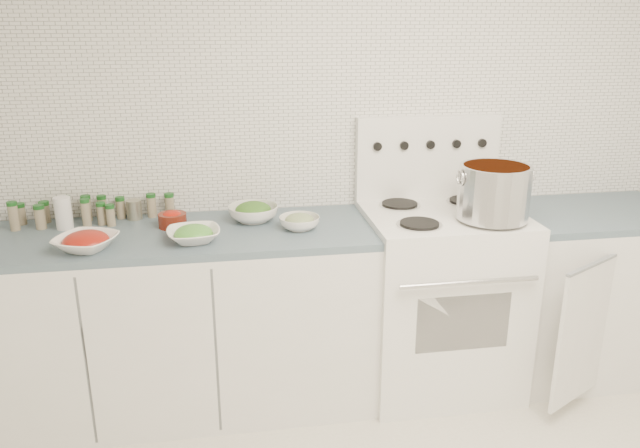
{
  "coord_description": "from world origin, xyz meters",
  "views": [
    {
      "loc": [
        -0.59,
        -1.59,
        1.84
      ],
      "look_at": [
        -0.14,
        1.14,
        0.92
      ],
      "focal_mm": 35.0,
      "sensor_mm": 36.0,
      "label": 1
    }
  ],
  "objects": [
    {
      "name": "bowl_pepper",
      "position": [
        -0.82,
        1.27,
        0.94
      ],
      "size": [
        0.13,
        0.13,
        0.08
      ],
      "color": "#5C1B0F",
      "rests_on": "counter_left"
    },
    {
      "name": "bowl_broccoli",
      "position": [
        -0.44,
        1.31,
        0.94
      ],
      "size": [
        0.25,
        0.25,
        0.1
      ],
      "color": "white",
      "rests_on": "counter_left"
    },
    {
      "name": "salt_canister",
      "position": [
        -1.32,
        1.33,
        0.98
      ],
      "size": [
        0.08,
        0.08,
        0.15
      ],
      "primitive_type": "cylinder",
      "rotation": [
        0.0,
        0.0,
        -0.04
      ],
      "color": "white",
      "rests_on": "counter_left"
    },
    {
      "name": "tin_can",
      "position": [
        -1.02,
        1.43,
        0.95
      ],
      "size": [
        0.09,
        0.09,
        0.1
      ],
      "primitive_type": "cylinder",
      "rotation": [
        0.0,
        0.0,
        -0.39
      ],
      "color": "gray",
      "rests_on": "counter_left"
    },
    {
      "name": "bowl_tomato",
      "position": [
        -1.17,
        1.03,
        0.94
      ],
      "size": [
        0.33,
        0.33,
        0.08
      ],
      "color": "white",
      "rests_on": "counter_left"
    },
    {
      "name": "bowl_zucchini",
      "position": [
        -0.24,
        1.15,
        0.94
      ],
      "size": [
        0.21,
        0.21,
        0.08
      ],
      "color": "white",
      "rests_on": "counter_left"
    },
    {
      "name": "room_walls",
      "position": [
        0.0,
        0.0,
        1.56
      ],
      "size": [
        3.54,
        3.04,
        2.52
      ],
      "color": "white",
      "rests_on": "ground"
    },
    {
      "name": "bowl_snowpea",
      "position": [
        -0.72,
        1.06,
        0.93
      ],
      "size": [
        0.26,
        0.26,
        0.08
      ],
      "color": "white",
      "rests_on": "counter_left"
    },
    {
      "name": "counter_right",
      "position": [
        1.3,
        1.19,
        0.45
      ],
      "size": [
        0.89,
        0.82,
        0.9
      ],
      "color": "white",
      "rests_on": "ground"
    },
    {
      "name": "counter_left",
      "position": [
        -0.82,
        1.19,
        0.45
      ],
      "size": [
        1.85,
        0.62,
        0.9
      ],
      "color": "white",
      "rests_on": "ground"
    },
    {
      "name": "spice_cluster",
      "position": [
        -1.25,
        1.41,
        0.96
      ],
      "size": [
        0.74,
        0.16,
        0.14
      ],
      "color": "gray",
      "rests_on": "counter_left"
    },
    {
      "name": "stove",
      "position": [
        0.48,
        1.19,
        0.5
      ],
      "size": [
        0.76,
        0.7,
        1.36
      ],
      "color": "white",
      "rests_on": "ground"
    },
    {
      "name": "stock_pot",
      "position": [
        0.65,
        1.02,
        1.08
      ],
      "size": [
        0.35,
        0.33,
        0.25
      ],
      "rotation": [
        0.0,
        0.0,
        0.42
      ],
      "color": "silver",
      "rests_on": "stove"
    }
  ]
}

